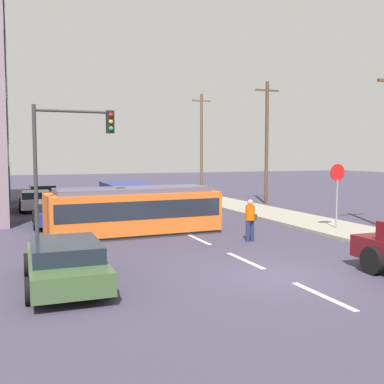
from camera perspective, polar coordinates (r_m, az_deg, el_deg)
ground_plane at (r=22.38m, az=-3.11°, el=-4.15°), size 120.00×120.00×0.00m
sidewalk_curb_right at (r=22.12m, az=17.36°, el=-4.28°), size 3.20×36.00×0.14m
lane_stripe_0 at (r=11.88m, az=15.95°, el=-12.31°), size 0.16×2.40×0.01m
lane_stripe_1 at (r=15.13m, az=6.61°, el=-8.46°), size 0.16×2.40×0.01m
lane_stripe_2 at (r=18.68m, az=0.79°, el=-5.91°), size 0.16×2.40×0.01m
lane_stripe_3 at (r=26.27m, az=-5.95°, el=-2.84°), size 0.16×2.40×0.01m
lane_stripe_4 at (r=32.05m, az=-8.83°, el=-1.51°), size 0.16×2.40×0.01m
streetcar_tram at (r=19.84m, az=-7.28°, el=-2.26°), size 7.35×2.82×2.03m
city_bus at (r=26.99m, az=-7.95°, el=-0.51°), size 2.64×5.62×1.75m
pedestrian_crossing at (r=18.27m, az=7.26°, el=-3.20°), size 0.51×0.36×1.67m
parked_sedan_near at (r=12.61m, az=-15.45°, el=-8.39°), size 2.13×4.55×1.19m
parked_sedan_mid at (r=23.30m, az=-16.85°, el=-2.45°), size 2.02×4.43×1.19m
parked_sedan_far at (r=29.85m, az=-18.86°, el=-0.97°), size 2.02×4.27×1.19m
parked_sedan_furthest at (r=35.65m, az=-18.14°, el=-0.06°), size 2.17×4.39×1.19m
stop_sign at (r=21.36m, az=17.63°, el=1.13°), size 0.76×0.07×2.88m
traffic_light_mast at (r=17.29m, az=-15.25°, el=5.20°), size 2.91×0.33×5.20m
utility_pole_mid at (r=32.25m, az=9.28°, el=6.34°), size 1.80×0.24×8.42m
utility_pole_far at (r=40.87m, az=1.19°, el=6.28°), size 1.80×0.24×8.76m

